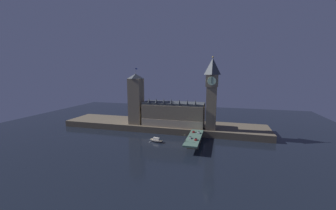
# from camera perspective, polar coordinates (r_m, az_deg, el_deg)

# --- Properties ---
(ground_plane) EXTENTS (400.00, 400.00, 0.00)m
(ground_plane) POSITION_cam_1_polar(r_m,az_deg,el_deg) (193.94, -4.96, -9.45)
(ground_plane) COLOR black
(embankment) EXTENTS (220.00, 42.00, 6.53)m
(embankment) POSITION_cam_1_polar(r_m,az_deg,el_deg) (228.45, -1.55, -5.72)
(embankment) COLOR brown
(embankment) RESTS_ON ground_plane
(parliament_hall) EXTENTS (62.91, 21.80, 29.25)m
(parliament_hall) POSITION_cam_1_polar(r_m,az_deg,el_deg) (213.87, 1.54, -2.48)
(parliament_hall) COLOR #7F7056
(parliament_hall) RESTS_ON embankment
(clock_tower) EXTENTS (11.54, 11.65, 69.70)m
(clock_tower) POSITION_cam_1_polar(r_m,az_deg,el_deg) (199.64, 12.02, 3.69)
(clock_tower) COLOR #7F7056
(clock_tower) RESTS_ON embankment
(victoria_tower) EXTENTS (13.62, 13.62, 59.45)m
(victoria_tower) POSITION_cam_1_polar(r_m,az_deg,el_deg) (221.80, -8.84, 1.66)
(victoria_tower) COLOR #7F7056
(victoria_tower) RESTS_ON embankment
(bridge) EXTENTS (11.25, 46.00, 7.41)m
(bridge) POSITION_cam_1_polar(r_m,az_deg,el_deg) (177.85, 7.25, -9.35)
(bridge) COLOR #476656
(bridge) RESTS_ON ground_plane
(car_northbound_lead) EXTENTS (1.99, 3.83, 1.55)m
(car_northbound_lead) POSITION_cam_1_polar(r_m,az_deg,el_deg) (189.48, 7.08, -7.35)
(car_northbound_lead) COLOR red
(car_northbound_lead) RESTS_ON bridge
(car_northbound_trail) EXTENTS (1.91, 3.85, 1.39)m
(car_northbound_trail) POSITION_cam_1_polar(r_m,az_deg,el_deg) (172.75, 6.21, -8.98)
(car_northbound_trail) COLOR white
(car_northbound_trail) RESTS_ON bridge
(car_southbound_lead) EXTENTS (1.93, 3.89, 1.47)m
(car_southbound_lead) POSITION_cam_1_polar(r_m,az_deg,el_deg) (168.96, 7.70, -9.41)
(car_southbound_lead) COLOR red
(car_southbound_lead) RESTS_ON bridge
(car_southbound_trail) EXTENTS (2.08, 3.80, 1.38)m
(car_southbound_trail) POSITION_cam_1_polar(r_m,az_deg,el_deg) (187.79, 8.53, -7.56)
(car_southbound_trail) COLOR white
(car_southbound_trail) RESTS_ON bridge
(pedestrian_near_rail) EXTENTS (0.38, 0.38, 1.85)m
(pedestrian_near_rail) POSITION_cam_1_polar(r_m,az_deg,el_deg) (165.35, 4.89, -9.67)
(pedestrian_near_rail) COLOR black
(pedestrian_near_rail) RESTS_ON bridge
(street_lamp_near) EXTENTS (1.34, 0.60, 6.02)m
(street_lamp_near) POSITION_cam_1_polar(r_m,az_deg,el_deg) (163.08, 4.66, -8.90)
(street_lamp_near) COLOR #2D3333
(street_lamp_near) RESTS_ON bridge
(boat_upstream) EXTENTS (13.81, 6.88, 4.06)m
(boat_upstream) POSITION_cam_1_polar(r_m,az_deg,el_deg) (185.85, -3.21, -9.77)
(boat_upstream) COLOR #28282D
(boat_upstream) RESTS_ON ground_plane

